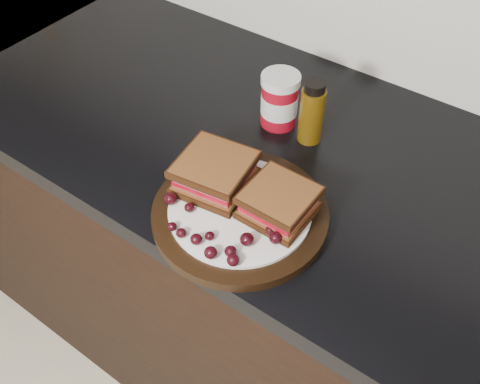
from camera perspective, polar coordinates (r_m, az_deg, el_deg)
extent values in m
cube|color=black|center=(1.31, 7.93, -12.99)|extent=(3.96, 0.58, 0.86)
cube|color=black|center=(0.95, 10.67, 0.88)|extent=(3.98, 0.60, 0.04)
cylinder|color=black|center=(0.85, 0.00, -2.36)|extent=(0.28, 0.28, 0.02)
ellipsoid|color=black|center=(0.84, -7.44, -0.70)|extent=(0.02, 0.02, 0.02)
ellipsoid|color=black|center=(0.83, -5.44, -1.66)|extent=(0.02, 0.02, 0.01)
ellipsoid|color=black|center=(0.81, -7.26, -3.68)|extent=(0.01, 0.01, 0.01)
ellipsoid|color=black|center=(0.80, -6.29, -4.37)|extent=(0.02, 0.02, 0.01)
ellipsoid|color=black|center=(0.79, -4.69, -5.04)|extent=(0.02, 0.02, 0.02)
ellipsoid|color=black|center=(0.79, -3.26, -4.70)|extent=(0.01, 0.01, 0.01)
ellipsoid|color=black|center=(0.77, -3.15, -6.48)|extent=(0.02, 0.02, 0.02)
ellipsoid|color=black|center=(0.76, -0.75, -7.27)|extent=(0.02, 0.02, 0.02)
ellipsoid|color=black|center=(0.77, -1.02, -6.35)|extent=(0.02, 0.02, 0.02)
ellipsoid|color=black|center=(0.78, 0.74, -5.07)|extent=(0.02, 0.02, 0.02)
ellipsoid|color=black|center=(0.79, 3.84, -4.88)|extent=(0.02, 0.02, 0.02)
ellipsoid|color=black|center=(0.80, 3.24, -4.11)|extent=(0.02, 0.02, 0.02)
ellipsoid|color=black|center=(0.80, 5.16, -4.05)|extent=(0.02, 0.02, 0.02)
ellipsoid|color=black|center=(0.82, 5.90, -2.49)|extent=(0.02, 0.02, 0.01)
ellipsoid|color=black|center=(0.84, 5.74, -1.05)|extent=(0.02, 0.02, 0.02)
ellipsoid|color=black|center=(0.87, 0.62, 1.27)|extent=(0.02, 0.02, 0.02)
ellipsoid|color=black|center=(0.88, -2.39, 2.46)|extent=(0.02, 0.02, 0.02)
ellipsoid|color=black|center=(0.87, -3.31, 1.60)|extent=(0.02, 0.02, 0.02)
ellipsoid|color=black|center=(0.87, -5.08, 1.17)|extent=(0.02, 0.02, 0.02)
ellipsoid|color=black|center=(0.86, -5.20, 0.42)|extent=(0.02, 0.02, 0.02)
ellipsoid|color=black|center=(0.86, -0.88, 0.66)|extent=(0.02, 0.02, 0.02)
ellipsoid|color=black|center=(0.86, -2.71, 0.85)|extent=(0.02, 0.02, 0.02)
ellipsoid|color=black|center=(0.85, -3.63, 0.24)|extent=(0.02, 0.02, 0.01)
cylinder|color=maroon|center=(0.99, 4.24, 9.76)|extent=(0.09, 0.09, 0.11)
cylinder|color=#4C3307|center=(0.96, 7.67, 8.48)|extent=(0.05, 0.05, 0.12)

